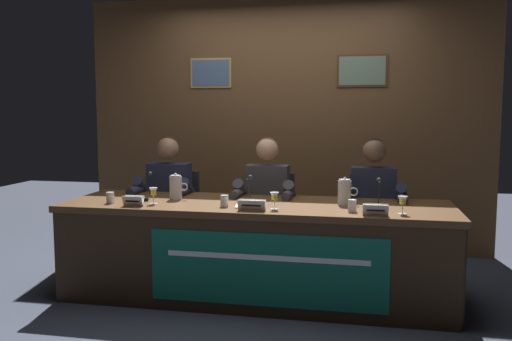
{
  "coord_description": "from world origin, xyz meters",
  "views": [
    {
      "loc": [
        0.79,
        -3.98,
        1.43
      ],
      "look_at": [
        0.0,
        0.0,
        0.98
      ],
      "focal_mm": 37.64,
      "sensor_mm": 36.0,
      "label": 1
    }
  ],
  "objects_px": {
    "juice_glass_right": "(403,202)",
    "panelist_right": "(373,202)",
    "conference_table": "(254,236)",
    "chair_right": "(372,230)",
    "panelist_left": "(166,195)",
    "chair_left": "(175,221)",
    "microphone_left": "(146,191)",
    "juice_glass_center": "(274,197)",
    "nameplate_center": "(252,205)",
    "water_cup_center": "(224,201)",
    "water_pitcher_left_side": "(176,187)",
    "chair_center": "(270,225)",
    "microphone_right": "(379,199)",
    "water_cup_right": "(352,206)",
    "microphone_center": "(248,195)",
    "juice_glass_left": "(153,193)",
    "water_cup_left": "(110,198)",
    "nameplate_left": "(133,201)",
    "water_pitcher_right_side": "(345,192)",
    "nameplate_right": "(375,210)",
    "panelist_center": "(266,198)",
    "document_stack_center": "(250,206)"
  },
  "relations": [
    {
      "from": "conference_table",
      "to": "chair_center",
      "type": "distance_m",
      "value": 0.74
    },
    {
      "from": "microphone_center",
      "to": "document_stack_center",
      "type": "xyz_separation_m",
      "value": [
        0.04,
        -0.1,
        -0.07
      ]
    },
    {
      "from": "water_cup_left",
      "to": "juice_glass_right",
      "type": "distance_m",
      "value": 2.16
    },
    {
      "from": "microphone_center",
      "to": "juice_glass_right",
      "type": "height_order",
      "value": "microphone_center"
    },
    {
      "from": "microphone_left",
      "to": "juice_glass_center",
      "type": "xyz_separation_m",
      "value": [
        1.06,
        -0.21,
        0.01
      ]
    },
    {
      "from": "nameplate_left",
      "to": "nameplate_right",
      "type": "distance_m",
      "value": 1.75
    },
    {
      "from": "juice_glass_left",
      "to": "panelist_center",
      "type": "bearing_deg",
      "value": 39.36
    },
    {
      "from": "microphone_right",
      "to": "conference_table",
      "type": "bearing_deg",
      "value": -178.11
    },
    {
      "from": "panelist_left",
      "to": "juice_glass_right",
      "type": "xyz_separation_m",
      "value": [
        1.96,
        -0.68,
        0.12
      ]
    },
    {
      "from": "water_cup_center",
      "to": "microphone_center",
      "type": "relative_size",
      "value": 0.39
    },
    {
      "from": "juice_glass_left",
      "to": "water_cup_left",
      "type": "height_order",
      "value": "juice_glass_left"
    },
    {
      "from": "nameplate_left",
      "to": "panelist_center",
      "type": "relative_size",
      "value": 0.13
    },
    {
      "from": "chair_left",
      "to": "nameplate_left",
      "type": "height_order",
      "value": "chair_left"
    },
    {
      "from": "nameplate_left",
      "to": "juice_glass_center",
      "type": "distance_m",
      "value": 1.05
    },
    {
      "from": "chair_center",
      "to": "water_cup_center",
      "type": "height_order",
      "value": "chair_center"
    },
    {
      "from": "nameplate_left",
      "to": "microphone_right",
      "type": "xyz_separation_m",
      "value": [
        1.78,
        0.24,
        0.03
      ]
    },
    {
      "from": "chair_left",
      "to": "panelist_right",
      "type": "height_order",
      "value": "panelist_right"
    },
    {
      "from": "chair_center",
      "to": "nameplate_center",
      "type": "distance_m",
      "value": 1.01
    },
    {
      "from": "microphone_right",
      "to": "panelist_right",
      "type": "bearing_deg",
      "value": 93.19
    },
    {
      "from": "panelist_left",
      "to": "juice_glass_left",
      "type": "xyz_separation_m",
      "value": [
        0.13,
        -0.62,
        0.12
      ]
    },
    {
      "from": "chair_center",
      "to": "panelist_right",
      "type": "height_order",
      "value": "panelist_right"
    },
    {
      "from": "chair_center",
      "to": "water_pitcher_right_side",
      "type": "relative_size",
      "value": 4.22
    },
    {
      "from": "juice_glass_center",
      "to": "nameplate_center",
      "type": "bearing_deg",
      "value": -150.03
    },
    {
      "from": "chair_left",
      "to": "water_cup_left",
      "type": "height_order",
      "value": "chair_left"
    },
    {
      "from": "juice_glass_left",
      "to": "chair_right",
      "type": "relative_size",
      "value": 0.14
    },
    {
      "from": "microphone_left",
      "to": "chair_right",
      "type": "relative_size",
      "value": 0.24
    },
    {
      "from": "panelist_left",
      "to": "juice_glass_right",
      "type": "relative_size",
      "value": 9.79
    },
    {
      "from": "nameplate_left",
      "to": "panelist_center",
      "type": "bearing_deg",
      "value": 40.84
    },
    {
      "from": "panelist_left",
      "to": "water_cup_center",
      "type": "height_order",
      "value": "panelist_left"
    },
    {
      "from": "water_cup_right",
      "to": "water_pitcher_left_side",
      "type": "xyz_separation_m",
      "value": [
        -1.4,
        0.28,
        0.06
      ]
    },
    {
      "from": "nameplate_right",
      "to": "juice_glass_right",
      "type": "distance_m",
      "value": 0.21
    },
    {
      "from": "microphone_left",
      "to": "water_cup_right",
      "type": "height_order",
      "value": "microphone_left"
    },
    {
      "from": "water_cup_center",
      "to": "water_pitcher_left_side",
      "type": "height_order",
      "value": "water_pitcher_left_side"
    },
    {
      "from": "water_cup_center",
      "to": "panelist_right",
      "type": "bearing_deg",
      "value": 30.08
    },
    {
      "from": "juice_glass_left",
      "to": "water_cup_center",
      "type": "distance_m",
      "value": 0.56
    },
    {
      "from": "nameplate_left",
      "to": "document_stack_center",
      "type": "distance_m",
      "value": 0.87
    },
    {
      "from": "chair_left",
      "to": "microphone_center",
      "type": "xyz_separation_m",
      "value": [
        0.84,
        -0.71,
        0.38
      ]
    },
    {
      "from": "water_cup_right",
      "to": "water_pitcher_left_side",
      "type": "height_order",
      "value": "water_pitcher_left_side"
    },
    {
      "from": "microphone_center",
      "to": "water_cup_right",
      "type": "distance_m",
      "value": 0.79
    },
    {
      "from": "water_cup_right",
      "to": "nameplate_center",
      "type": "bearing_deg",
      "value": -171.81
    },
    {
      "from": "juice_glass_right",
      "to": "panelist_right",
      "type": "bearing_deg",
      "value": 105.05
    },
    {
      "from": "juice_glass_right",
      "to": "chair_right",
      "type": "bearing_deg",
      "value": 101.73
    },
    {
      "from": "water_cup_right",
      "to": "juice_glass_left",
      "type": "bearing_deg",
      "value": 178.73
    },
    {
      "from": "nameplate_center",
      "to": "water_pitcher_right_side",
      "type": "height_order",
      "value": "water_pitcher_right_side"
    },
    {
      "from": "nameplate_center",
      "to": "microphone_center",
      "type": "height_order",
      "value": "microphone_center"
    },
    {
      "from": "water_cup_center",
      "to": "panelist_right",
      "type": "height_order",
      "value": "panelist_right"
    },
    {
      "from": "conference_table",
      "to": "chair_right",
      "type": "xyz_separation_m",
      "value": [
        0.88,
        0.74,
        -0.08
      ]
    },
    {
      "from": "panelist_center",
      "to": "document_stack_center",
      "type": "relative_size",
      "value": 5.35
    },
    {
      "from": "chair_left",
      "to": "microphone_left",
      "type": "height_order",
      "value": "microphone_left"
    },
    {
      "from": "juice_glass_right",
      "to": "juice_glass_center",
      "type": "bearing_deg",
      "value": 179.41
    }
  ]
}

